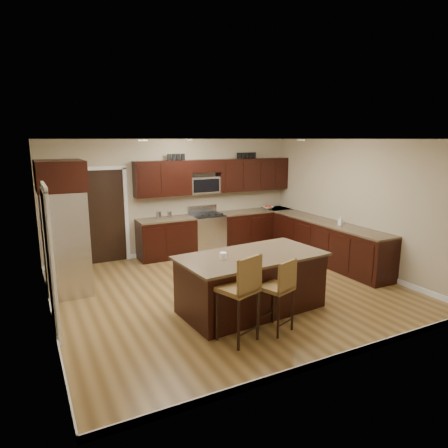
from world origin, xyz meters
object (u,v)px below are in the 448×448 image
stool_mid (280,287)px  range (207,233)px  stool_left (242,289)px  island (251,284)px  refrigerator (64,226)px

stool_mid → range: bearing=59.8°
stool_left → stool_mid: (0.62, 0.01, -0.09)m
range → island: range is taller
island → refrigerator: (-2.52, 2.15, 0.78)m
island → refrigerator: bearing=135.0°
range → refrigerator: bearing=-159.6°
range → island: 3.46m
refrigerator → stool_mid: bearing=-50.2°
range → stool_left: bearing=-108.7°
range → stool_mid: range is taller
stool_mid → island: bearing=68.2°
range → stool_left: 4.47m
stool_mid → refrigerator: size_ratio=0.46×
stool_mid → refrigerator: bearing=110.4°
refrigerator → range: bearing=20.4°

